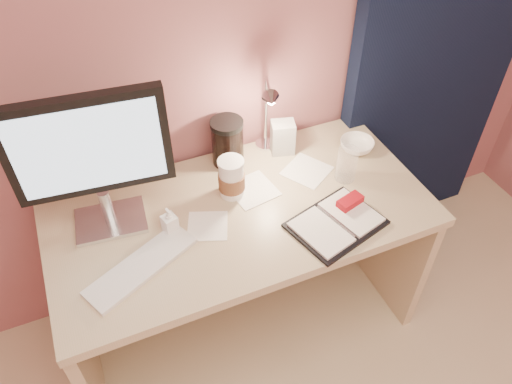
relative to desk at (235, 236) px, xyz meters
name	(u,v)px	position (x,y,z in m)	size (l,w,h in m)	color
room	(427,24)	(0.95, 0.24, 0.63)	(3.50, 3.50, 3.50)	#C6B28E
desk	(235,236)	(0.00, 0.00, 0.00)	(1.40, 0.70, 0.73)	tan
monitor	(91,154)	(-0.45, 0.05, 0.55)	(0.50, 0.20, 0.53)	silver
keyboard	(142,266)	(-0.40, -0.19, 0.23)	(0.40, 0.12, 0.02)	white
planner	(337,221)	(0.29, -0.27, 0.24)	(0.37, 0.31, 0.05)	black
paper_a	(307,171)	(0.32, 0.02, 0.23)	(0.16, 0.16, 0.00)	white
paper_b	(252,190)	(0.08, 0.01, 0.23)	(0.17, 0.17, 0.00)	white
paper_c	(208,226)	(-0.14, -0.10, 0.23)	(0.14, 0.14, 0.00)	white
coffee_cup	(231,179)	(0.00, 0.02, 0.30)	(0.10, 0.10, 0.16)	white
clear_cup	(347,164)	(0.44, -0.07, 0.30)	(0.08, 0.08, 0.14)	white
bowl	(357,145)	(0.58, 0.06, 0.25)	(0.14, 0.14, 0.04)	white
lotion_bottle	(169,221)	(-0.26, -0.07, 0.28)	(0.05, 0.05, 0.11)	white
dark_jar	(228,144)	(0.06, 0.20, 0.31)	(0.13, 0.13, 0.18)	black
product_box	(283,137)	(0.29, 0.18, 0.30)	(0.09, 0.07, 0.14)	#B5B4B0
desk_lamp	(281,111)	(0.26, 0.15, 0.45)	(0.12, 0.22, 0.35)	silver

